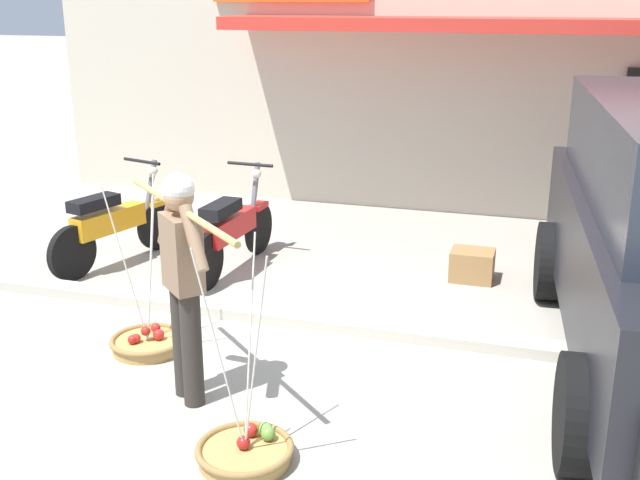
% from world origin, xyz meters
% --- Properties ---
extents(ground_plane, '(90.00, 90.00, 0.00)m').
position_xyz_m(ground_plane, '(0.00, 0.00, 0.00)').
color(ground_plane, '#9E998C').
extents(sidewalk_curb, '(20.00, 0.24, 0.10)m').
position_xyz_m(sidewalk_curb, '(0.00, 0.70, 0.05)').
color(sidewalk_curb, '#BAB4A5').
rests_on(sidewalk_curb, ground).
extents(fruit_vendor, '(1.42, 1.29, 1.70)m').
position_xyz_m(fruit_vendor, '(-0.34, -0.80, 0.98)').
color(fruit_vendor, '#2D2823').
rests_on(fruit_vendor, ground).
extents(fruit_basket_left_side, '(0.63, 0.63, 1.45)m').
position_xyz_m(fruit_basket_left_side, '(0.36, -1.42, 0.08)').
color(fruit_basket_left_side, '#B2894C').
rests_on(fruit_basket_left_side, ground).
extents(fruit_basket_right_side, '(0.63, 0.63, 1.45)m').
position_xyz_m(fruit_basket_right_side, '(-1.03, -0.17, 0.08)').
color(fruit_basket_right_side, '#B2894C').
rests_on(fruit_basket_right_side, ground).
extents(motorcycle_nearest_shop, '(0.67, 1.77, 1.09)m').
position_xyz_m(motorcycle_nearest_shop, '(-2.45, 1.65, 0.45)').
color(motorcycle_nearest_shop, black).
rests_on(motorcycle_nearest_shop, ground).
extents(motorcycle_second_in_row, '(0.54, 1.82, 1.09)m').
position_xyz_m(motorcycle_second_in_row, '(-1.13, 1.84, 0.45)').
color(motorcycle_second_in_row, black).
rests_on(motorcycle_second_in_row, ground).
extents(storefront_building, '(13.00, 6.00, 4.20)m').
position_xyz_m(storefront_building, '(1.43, 7.34, 2.10)').
color(storefront_building, beige).
rests_on(storefront_building, ground).
extents(wooden_crate, '(0.44, 0.36, 0.32)m').
position_xyz_m(wooden_crate, '(1.36, 2.31, 0.16)').
color(wooden_crate, olive).
rests_on(wooden_crate, ground).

